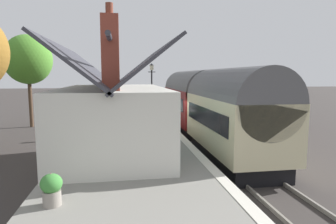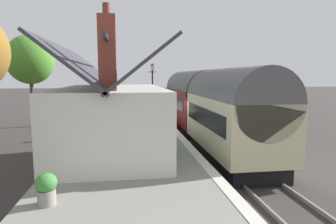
# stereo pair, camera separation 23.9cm
# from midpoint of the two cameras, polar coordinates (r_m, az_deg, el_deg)

# --- Properties ---
(ground_plane) EXTENTS (160.00, 160.00, 0.00)m
(ground_plane) POSITION_cam_midpoint_polar(r_m,az_deg,el_deg) (17.62, 5.13, -5.87)
(ground_plane) COLOR #383330
(platform) EXTENTS (32.00, 5.57, 0.87)m
(platform) POSITION_cam_midpoint_polar(r_m,az_deg,el_deg) (17.06, -7.36, -4.82)
(platform) COLOR gray
(platform) RESTS_ON ground
(platform_edge_coping) EXTENTS (32.00, 0.36, 0.02)m
(platform_edge_coping) POSITION_cam_midpoint_polar(r_m,az_deg,el_deg) (17.21, 1.33, -3.15)
(platform_edge_coping) COLOR beige
(platform_edge_coping) RESTS_ON platform
(rail_near) EXTENTS (52.00, 0.08, 0.14)m
(rail_near) POSITION_cam_midpoint_polar(r_m,az_deg,el_deg) (18.04, 10.17, -5.42)
(rail_near) COLOR gray
(rail_near) RESTS_ON ground
(rail_far) EXTENTS (52.00, 0.08, 0.14)m
(rail_far) POSITION_cam_midpoint_polar(r_m,az_deg,el_deg) (17.65, 5.70, -5.62)
(rail_far) COLOR gray
(rail_far) RESTS_ON ground
(train) EXTENTS (15.78, 2.73, 4.32)m
(train) POSITION_cam_midpoint_polar(r_m,az_deg,el_deg) (17.60, 7.97, 1.38)
(train) COLOR black
(train) RESTS_ON ground
(station_building) EXTENTS (8.37, 4.36, 5.37)m
(station_building) POSITION_cam_midpoint_polar(r_m,az_deg,el_deg) (12.39, -10.27, -0.59)
(station_building) COLOR silver
(station_building) RESTS_ON platform
(bench_mid_platform) EXTENTS (1.41, 0.48, 0.88)m
(bench_mid_platform) POSITION_cam_midpoint_polar(r_m,az_deg,el_deg) (25.86, -6.91, 1.31)
(bench_mid_platform) COLOR #26727F
(bench_mid_platform) RESTS_ON platform
(bench_platform_end) EXTENTS (1.42, 0.49, 0.88)m
(bench_platform_end) POSITION_cam_midpoint_polar(r_m,az_deg,el_deg) (18.68, -6.27, -0.92)
(bench_platform_end) COLOR #26727F
(bench_platform_end) RESTS_ON platform
(planter_edge_far) EXTENTS (0.49, 0.49, 0.85)m
(planter_edge_far) POSITION_cam_midpoint_polar(r_m,az_deg,el_deg) (27.74, -8.94, 1.57)
(planter_edge_far) COLOR #9E5138
(planter_edge_far) RESTS_ON platform
(planter_by_door) EXTENTS (0.57, 0.57, 0.92)m
(planter_by_door) POSITION_cam_midpoint_polar(r_m,az_deg,el_deg) (21.06, -5.02, 0.08)
(planter_by_door) COLOR gray
(planter_by_door) RESTS_ON platform
(planter_under_sign) EXTENTS (0.51, 0.51, 0.83)m
(planter_under_sign) POSITION_cam_midpoint_polar(r_m,az_deg,el_deg) (7.69, -22.02, -13.67)
(planter_under_sign) COLOR gray
(planter_under_sign) RESTS_ON platform
(planter_bench_left) EXTENTS (0.49, 0.49, 0.82)m
(planter_bench_left) POSITION_cam_midpoint_polar(r_m,az_deg,el_deg) (21.97, -5.45, 0.16)
(planter_bench_left) COLOR black
(planter_bench_left) RESTS_ON platform
(planter_corner_building) EXTENTS (0.82, 0.32, 0.59)m
(planter_corner_building) POSITION_cam_midpoint_polar(r_m,az_deg,el_deg) (19.88, -1.46, -0.95)
(planter_corner_building) COLOR black
(planter_corner_building) RESTS_ON platform
(lamp_post_platform) EXTENTS (0.32, 0.50, 3.92)m
(lamp_post_platform) POSITION_cam_midpoint_polar(r_m,az_deg,el_deg) (19.88, -2.74, 6.08)
(lamp_post_platform) COLOR black
(lamp_post_platform) RESTS_ON platform
(station_sign_board) EXTENTS (0.96, 0.06, 1.57)m
(station_sign_board) POSITION_cam_midpoint_polar(r_m,az_deg,el_deg) (24.01, -3.45, 2.61)
(station_sign_board) COLOR black
(station_sign_board) RESTS_ON platform
(tree_mid_background) EXTENTS (3.38, 3.54, 7.05)m
(tree_mid_background) POSITION_cam_midpoint_polar(r_m,az_deg,el_deg) (24.74, -25.27, 9.27)
(tree_mid_background) COLOR #4C3828
(tree_mid_background) RESTS_ON ground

